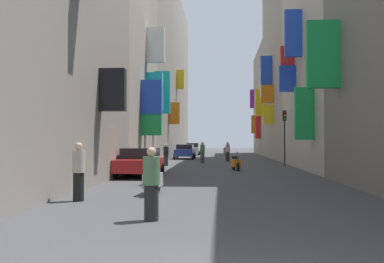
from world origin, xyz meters
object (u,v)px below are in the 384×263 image
(scooter_silver, at_px, (153,180))
(pedestrian_near_right, at_px, (202,153))
(parked_car_red, at_px, (140,162))
(scooter_orange, at_px, (236,163))
(pedestrian_far_away, at_px, (151,184))
(pedestrian_mid_street, at_px, (79,172))
(scooter_white, at_px, (225,151))
(traffic_light_near_corner, at_px, (284,128))
(pedestrian_crossing, at_px, (228,152))
(pedestrian_near_left, at_px, (166,155))
(parked_car_silver, at_px, (193,149))
(parked_car_blue, at_px, (185,151))

(scooter_silver, bearing_deg, pedestrian_near_right, 87.59)
(parked_car_red, bearing_deg, pedestrian_near_right, 78.37)
(scooter_orange, bearing_deg, pedestrian_far_away, -98.65)
(pedestrian_mid_street, bearing_deg, pedestrian_far_away, -47.08)
(scooter_white, distance_m, traffic_light_near_corner, 25.49)
(scooter_silver, bearing_deg, scooter_orange, 74.64)
(scooter_orange, bearing_deg, pedestrian_near_right, 106.90)
(pedestrian_mid_street, relative_size, pedestrian_far_away, 1.06)
(pedestrian_crossing, bearing_deg, traffic_light_near_corner, -56.39)
(scooter_silver, distance_m, scooter_orange, 12.00)
(scooter_orange, bearing_deg, pedestrian_near_left, 138.21)
(scooter_silver, bearing_deg, pedestrian_mid_street, -137.75)
(pedestrian_crossing, xyz_separation_m, pedestrian_near_right, (-2.06, -3.34, 0.01))
(scooter_white, bearing_deg, pedestrian_near_right, -95.11)
(parked_car_silver, distance_m, scooter_orange, 28.12)
(traffic_light_near_corner, bearing_deg, parked_car_red, -131.29)
(scooter_white, relative_size, traffic_light_near_corner, 0.47)
(pedestrian_near_left, bearing_deg, pedestrian_far_away, -83.42)
(pedestrian_mid_street, bearing_deg, pedestrian_crossing, 78.84)
(pedestrian_crossing, xyz_separation_m, traffic_light_near_corner, (4.00, -6.02, 1.89))
(pedestrian_near_left, bearing_deg, pedestrian_near_right, 54.55)
(parked_car_blue, distance_m, traffic_light_near_corner, 13.77)
(pedestrian_near_right, relative_size, traffic_light_near_corner, 0.43)
(parked_car_silver, height_order, pedestrian_mid_street, pedestrian_mid_street)
(parked_car_silver, bearing_deg, pedestrian_mid_street, -90.90)
(pedestrian_far_away, relative_size, traffic_light_near_corner, 0.41)
(parked_car_blue, height_order, pedestrian_far_away, pedestrian_far_away)
(scooter_silver, height_order, pedestrian_mid_street, pedestrian_mid_street)
(parked_car_silver, relative_size, scooter_orange, 2.16)
(scooter_orange, xyz_separation_m, pedestrian_near_right, (-2.36, 7.78, 0.39))
(parked_car_blue, bearing_deg, scooter_silver, -87.32)
(parked_car_blue, distance_m, scooter_silver, 27.61)
(scooter_silver, height_order, scooter_white, same)
(scooter_white, bearing_deg, parked_car_red, -97.48)
(parked_car_blue, bearing_deg, parked_car_silver, 90.04)
(parked_car_silver, xyz_separation_m, pedestrian_crossing, (4.18, -16.64, 0.05))
(pedestrian_near_right, bearing_deg, scooter_orange, -73.10)
(parked_car_silver, bearing_deg, pedestrian_near_right, -83.96)
(traffic_light_near_corner, bearing_deg, pedestrian_crossing, 123.61)
(scooter_white, xyz_separation_m, pedestrian_mid_street, (-4.76, -43.50, 0.41))
(parked_car_blue, height_order, scooter_orange, parked_car_blue)
(scooter_orange, height_order, traffic_light_near_corner, traffic_light_near_corner)
(parked_car_silver, height_order, pedestrian_near_right, pedestrian_near_right)
(scooter_silver, xyz_separation_m, scooter_orange, (3.18, 11.57, -0.00))
(pedestrian_near_left, bearing_deg, pedestrian_mid_street, -90.95)
(parked_car_silver, distance_m, scooter_silver, 39.35)
(parked_car_red, distance_m, pedestrian_near_right, 12.79)
(scooter_silver, bearing_deg, scooter_white, 86.14)
(parked_car_silver, relative_size, traffic_light_near_corner, 1.03)
(scooter_orange, bearing_deg, parked_car_red, -136.15)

